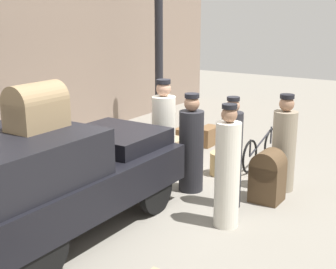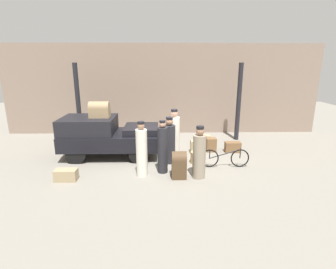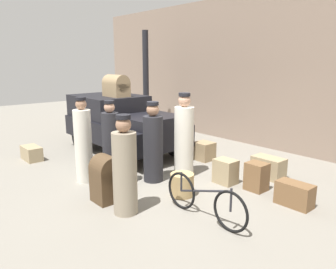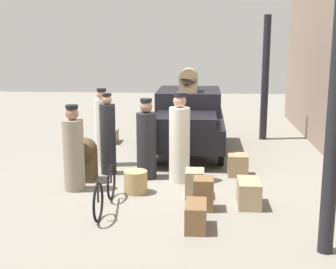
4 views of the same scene
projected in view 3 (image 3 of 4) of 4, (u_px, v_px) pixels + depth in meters
name	position (u px, v px, depth m)	size (l,w,h in m)	color
ground_plane	(156.00, 175.00, 7.46)	(30.00, 30.00, 0.00)	gray
station_building_facade	(263.00, 71.00, 9.58)	(16.00, 0.15, 4.50)	gray
canopy_pillar_left	(146.00, 83.00, 11.65)	(0.21, 0.21, 3.58)	black
truck	(121.00, 121.00, 9.24)	(3.69, 1.82, 1.56)	black
bicycle	(204.00, 200.00, 5.31)	(1.74, 0.04, 0.70)	black
wicker_basket	(182.00, 185.00, 6.28)	(0.45, 0.45, 0.44)	tan
porter_with_bicycle	(125.00, 170.00, 5.44)	(0.41, 0.41, 1.70)	gray
porter_standing_middle	(184.00, 139.00, 7.24)	(0.43, 0.43, 1.87)	silver
porter_carrying_trunk	(83.00, 144.00, 6.89)	(0.36, 0.36, 1.82)	silver
conductor_in_dark_uniform	(111.00, 148.00, 6.56)	(0.34, 0.34, 1.79)	#232328
porter_lifting_near_truck	(153.00, 146.00, 6.95)	(0.42, 0.42, 1.72)	#232328
trunk_umber_medium	(32.00, 153.00, 8.57)	(0.68, 0.37, 0.36)	#9E8966
suitcase_small_leather	(204.00, 151.00, 8.56)	(0.47, 0.43, 0.47)	#937A56
suitcase_black_upright	(225.00, 171.00, 6.92)	(0.45, 0.35, 0.52)	#9E8966
suitcase_tan_flat	(268.00, 167.00, 7.25)	(0.69, 0.40, 0.47)	#9E8966
trunk_barrel_dark	(107.00, 178.00, 5.99)	(0.46, 0.49, 0.87)	#4C3823
trunk_wicker_pale	(294.00, 194.00, 5.83)	(0.63, 0.33, 0.43)	brown
trunk_large_brown	(257.00, 177.00, 6.54)	(0.39, 0.35, 0.57)	brown
trunk_on_truck_roof	(116.00, 86.00, 9.17)	(0.75, 0.47, 0.61)	#937A56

